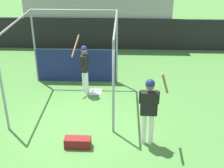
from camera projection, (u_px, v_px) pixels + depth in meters
The scene contains 8 objects.
ground_plane at pixel (79, 127), 9.15m from camera, with size 60.00×60.00×0.00m, color #477F38.
outfield_wall at pixel (98, 34), 15.01m from camera, with size 24.00×0.12×1.50m.
bleacher_section at pixel (100, 9), 16.14m from camera, with size 7.05×3.20×3.18m.
batting_cage at pixel (73, 58), 10.87m from camera, with size 3.10×3.41×2.75m.
home_plate at pixel (95, 92), 11.16m from camera, with size 0.44×0.44×0.02m.
player_batter at pixel (84, 65), 10.72m from camera, with size 0.56×0.92×1.94m.
player_waiting at pixel (149, 105), 7.97m from camera, with size 0.77×0.53×2.18m.
equipment_bag at pixel (78, 142), 8.26m from camera, with size 0.70×0.28×0.28m.
Camera 1 is at (1.29, -7.63, 5.15)m, focal length 50.00 mm.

